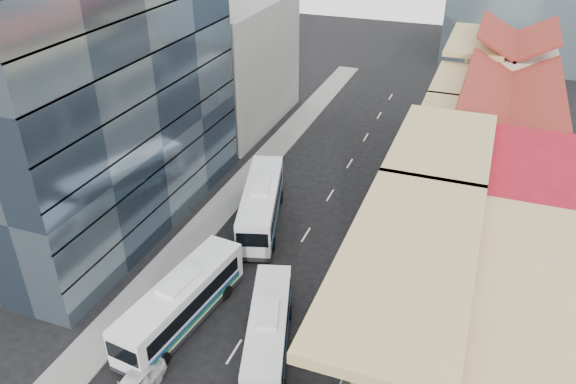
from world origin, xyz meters
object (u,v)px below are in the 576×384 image
at_px(bus_right, 268,331).
at_px(sedan_left, 135,383).
at_px(bus_left_near, 181,301).
at_px(bus_left_far, 261,203).
at_px(office_tower, 82,46).
at_px(shophouse_tan, 475,383).

bearing_deg(bus_right, sedan_left, -153.08).
xyz_separation_m(bus_left_near, bus_right, (6.35, -0.34, -0.20)).
relative_size(bus_left_near, bus_left_far, 0.95).
relative_size(office_tower, bus_right, 2.97).
bearing_deg(bus_left_near, bus_left_far, 96.03).
bearing_deg(shophouse_tan, bus_left_far, 136.17).
relative_size(bus_right, sedan_left, 2.40).
distance_m(bus_left_near, bus_right, 6.36).
xyz_separation_m(bus_left_near, sedan_left, (0.37, -6.13, -1.10)).
bearing_deg(office_tower, bus_right, -27.93).
relative_size(office_tower, bus_left_far, 2.50).
bearing_deg(office_tower, sedan_left, -50.62).
bearing_deg(sedan_left, bus_left_far, 96.67).
relative_size(shophouse_tan, office_tower, 0.47).
xyz_separation_m(bus_left_near, bus_left_far, (0.15, 13.20, 0.11)).
relative_size(bus_left_far, bus_right, 1.19).
distance_m(shophouse_tan, bus_left_far, 25.55).
bearing_deg(sedan_left, shophouse_tan, 11.94).
xyz_separation_m(shophouse_tan, office_tower, (-31.00, 14.00, 9.00)).
distance_m(shophouse_tan, bus_left_near, 19.29).
height_order(shophouse_tan, bus_right, shophouse_tan).
height_order(bus_left_near, sedan_left, bus_left_near).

